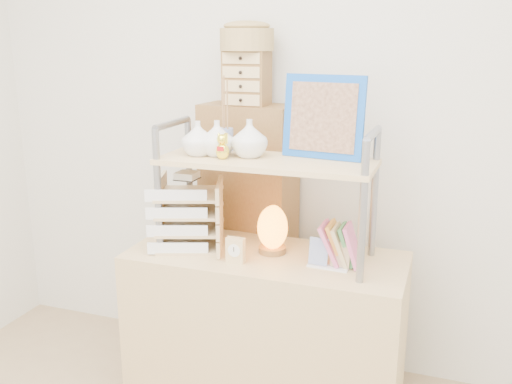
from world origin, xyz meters
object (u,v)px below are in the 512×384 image
at_px(salt_lamp, 273,229).
at_px(cabinet, 249,238).
at_px(letter_tray, 189,217).
at_px(desk, 265,332).

bearing_deg(salt_lamp, cabinet, 124.71).
relative_size(cabinet, letter_tray, 3.81).
bearing_deg(desk, cabinet, 120.01).
relative_size(desk, salt_lamp, 5.61).
relative_size(desk, cabinet, 0.89).
distance_m(letter_tray, salt_lamp, 0.38).
height_order(letter_tray, salt_lamp, letter_tray).
height_order(cabinet, letter_tray, cabinet).
bearing_deg(letter_tray, desk, 3.54).
height_order(desk, salt_lamp, salt_lamp).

